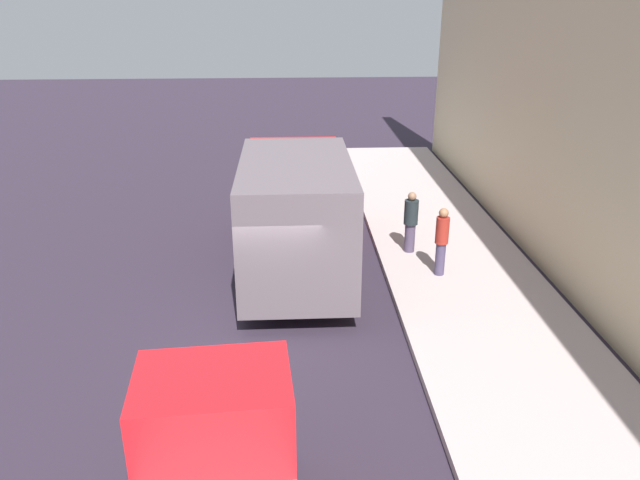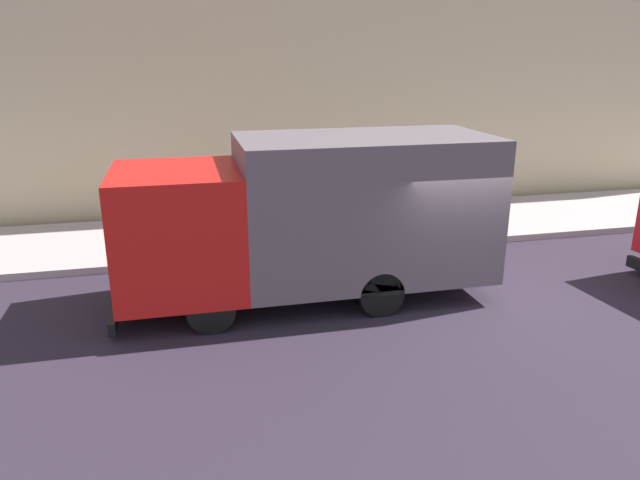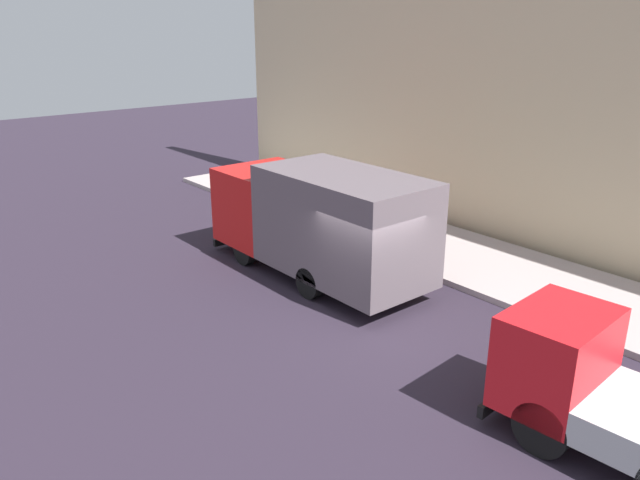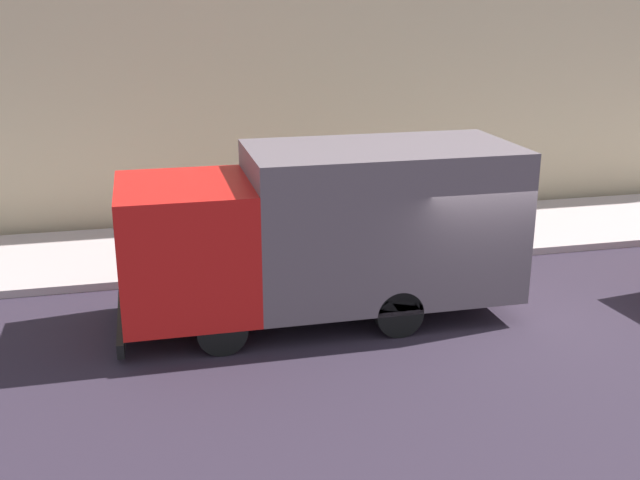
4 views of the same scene
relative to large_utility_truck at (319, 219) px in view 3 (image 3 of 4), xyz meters
name	(u,v)px [view 3 (image 3 of 4)]	position (x,y,z in m)	size (l,w,h in m)	color
ground	(365,316)	(-0.78, -2.71, -1.69)	(80.00, 80.00, 0.00)	#2B2230
sidewalk	(487,265)	(4.16, -2.71, -1.60)	(3.87, 30.00, 0.17)	#B1A1A1
building_facade	(553,91)	(6.60, -2.71, 3.21)	(0.50, 30.00, 9.79)	beige
large_utility_truck	(319,219)	(0.00, 0.00, 0.00)	(2.56, 7.15, 3.14)	red
small_flatbed_truck	(611,396)	(-1.12, -8.89, -0.65)	(2.36, 4.88, 2.19)	red
pedestrian_walking	(382,215)	(3.07, 0.60, -0.64)	(0.46, 0.46, 1.68)	#473A52
pedestrian_standing	(428,221)	(3.54, -0.89, -0.59)	(0.44, 0.44, 1.74)	#433A58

